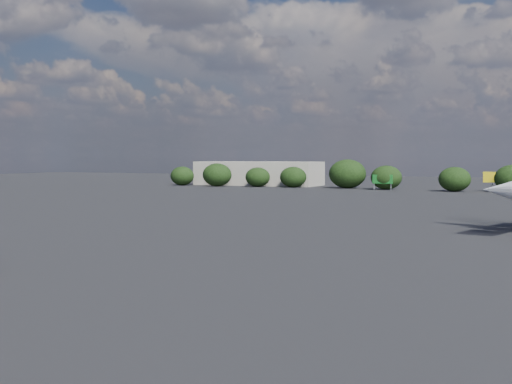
% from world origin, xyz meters
% --- Properties ---
extents(ground, '(500.00, 500.00, 0.00)m').
position_xyz_m(ground, '(0.00, 60.00, 0.00)').
color(ground, black).
rests_on(ground, ground).
extents(terminal_building, '(42.00, 16.00, 8.00)m').
position_xyz_m(terminal_building, '(-65.00, 192.00, 4.00)').
color(terminal_building, gray).
rests_on(terminal_building, ground).
extents(highway_sign, '(6.00, 0.30, 4.50)m').
position_xyz_m(highway_sign, '(-18.00, 176.00, 3.13)').
color(highway_sign, '#13601E').
rests_on(highway_sign, ground).
extents(billboard_yellow, '(5.00, 0.30, 5.50)m').
position_xyz_m(billboard_yellow, '(12.00, 182.00, 3.87)').
color(billboard_yellow, yellow).
rests_on(billboard_yellow, ground).
extents(horizon_treeline, '(200.61, 15.36, 9.29)m').
position_xyz_m(horizon_treeline, '(9.36, 180.03, 3.82)').
color(horizon_treeline, black).
rests_on(horizon_treeline, ground).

